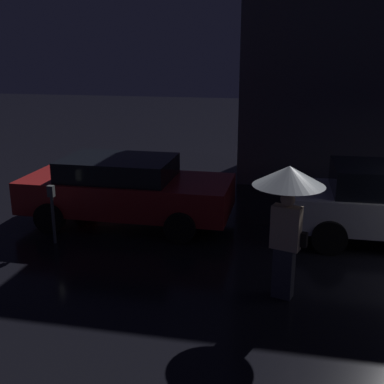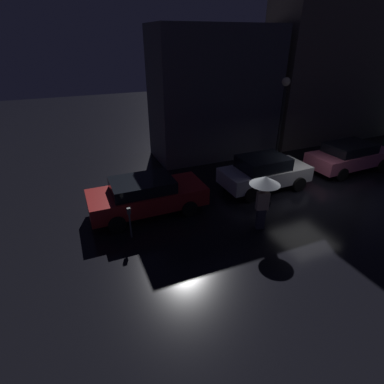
{
  "view_description": "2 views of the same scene",
  "coord_description": "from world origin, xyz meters",
  "views": [
    {
      "loc": [
        -3.71,
        -8.11,
        3.66
      ],
      "look_at": [
        -5.38,
        -0.1,
        1.23
      ],
      "focal_mm": 45.0,
      "sensor_mm": 36.0,
      "label": 1
    },
    {
      "loc": [
        -9.53,
        -8.73,
        6.23
      ],
      "look_at": [
        -5.83,
        0.01,
        1.28
      ],
      "focal_mm": 28.0,
      "sensor_mm": 36.0,
      "label": 2
    }
  ],
  "objects": [
    {
      "name": "parking_meter",
      "position": [
        -8.15,
        -0.05,
        0.73
      ],
      "size": [
        0.12,
        0.1,
        1.17
      ],
      "color": "#4C5154",
      "rests_on": "ground"
    },
    {
      "name": "building_facade_left",
      "position": [
        -1.72,
        6.5,
        3.41
      ],
      "size": [
        6.88,
        3.0,
        6.81
      ],
      "color": "#3D3D47",
      "rests_on": "ground"
    },
    {
      "name": "pedestrian_with_umbrella",
      "position": [
        -3.71,
        -1.3,
        1.64
      ],
      "size": [
        1.05,
        1.05,
        2.07
      ],
      "rotation": [
        0.0,
        0.0,
        -0.29
      ],
      "color": "#383842",
      "rests_on": "ground"
    },
    {
      "name": "parked_car_red",
      "position": [
        -7.17,
        1.39,
        0.77
      ],
      "size": [
        4.49,
        2.05,
        1.44
      ],
      "rotation": [
        0.0,
        0.0,
        0.0
      ],
      "color": "maroon",
      "rests_on": "ground"
    }
  ]
}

